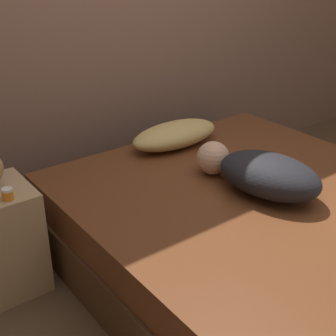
# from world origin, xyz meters

# --- Properties ---
(ground_plane) EXTENTS (12.00, 12.00, 0.00)m
(ground_plane) POSITION_xyz_m (0.00, 0.00, 0.00)
(ground_plane) COLOR brown
(wall_back) EXTENTS (8.00, 0.06, 2.60)m
(wall_back) POSITION_xyz_m (0.00, 1.27, 1.30)
(wall_back) COLOR #846656
(wall_back) RESTS_ON ground_plane
(bed) EXTENTS (1.78, 1.97, 0.46)m
(bed) POSITION_xyz_m (0.00, 0.00, 0.23)
(bed) COLOR #4C331E
(bed) RESTS_ON ground_plane
(pillow) EXTENTS (0.61, 0.28, 0.15)m
(pillow) POSITION_xyz_m (0.05, 0.78, 0.54)
(pillow) COLOR tan
(pillow) RESTS_ON bed
(person_lying) EXTENTS (0.45, 0.74, 0.21)m
(person_lying) POSITION_xyz_m (0.03, 0.05, 0.56)
(person_lying) COLOR black
(person_lying) RESTS_ON bed
(bottle_orange) EXTENTS (0.05, 0.05, 0.06)m
(bottle_orange) POSITION_xyz_m (-1.09, 0.57, 0.59)
(bottle_orange) COLOR orange
(bottle_orange) RESTS_ON nightstand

